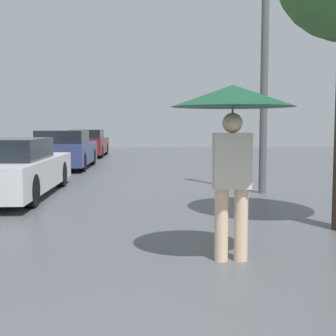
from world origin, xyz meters
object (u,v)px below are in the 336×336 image
at_px(parked_car_farthest, 87,144).
at_px(street_lamp, 265,55).
at_px(pedestrian, 233,113).
at_px(parked_car_second, 8,169).
at_px(parked_car_third, 64,150).

relative_size(parked_car_farthest, street_lamp, 0.81).
distance_m(pedestrian, street_lamp, 5.35).
bearing_deg(parked_car_second, pedestrian, -52.01).
distance_m(parked_car_second, street_lamp, 5.74).
height_order(parked_car_second, parked_car_third, parked_car_third).
bearing_deg(parked_car_second, parked_car_third, 90.03).
bearing_deg(street_lamp, parked_car_second, -177.66).
xyz_separation_m(parked_car_second, parked_car_farthest, (-0.00, 12.56, 0.03)).
relative_size(parked_car_second, parked_car_third, 1.07).
xyz_separation_m(parked_car_second, street_lamp, (5.25, 0.21, 2.33)).
xyz_separation_m(parked_car_third, street_lamp, (5.25, -6.15, 2.28)).
bearing_deg(parked_car_farthest, parked_car_third, -90.00).
bearing_deg(pedestrian, street_lamp, 72.52).
relative_size(pedestrian, parked_car_farthest, 0.44).
bearing_deg(parked_car_third, parked_car_farthest, 90.00).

